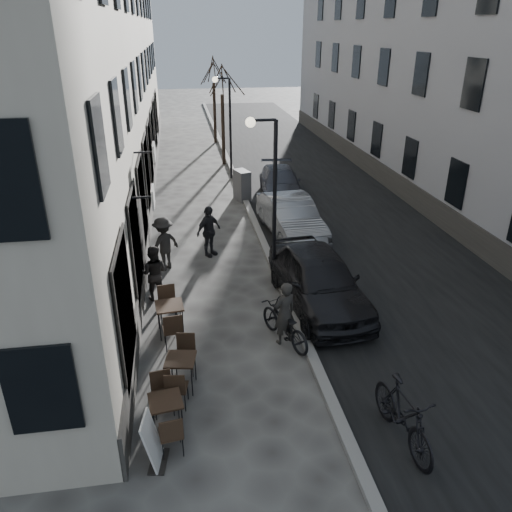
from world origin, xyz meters
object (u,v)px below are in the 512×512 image
object	(u,v)px
streetlamp_far	(227,117)
pedestrian_near	(154,273)
car_near	(318,279)
pedestrian_mid	(164,243)
bicycle	(284,324)
moped	(403,415)
tree_near	(222,80)
bistro_set_c	(170,316)
car_far	(280,182)
streetlamp_near	(269,185)
utility_cabinet	(242,185)
car_mid	(291,217)
tree_far	(213,71)
sign_board	(153,445)
bistro_set_b	(181,370)
pedestrian_far	(209,231)
bistro_set_a	(166,412)

from	to	relation	value
streetlamp_far	pedestrian_near	distance (m)	13.11
car_near	pedestrian_mid	bearing A→B (deg)	139.85
bicycle	car_near	size ratio (longest dim) A/B	0.41
moped	tree_near	bearing A→B (deg)	87.57
bistro_set_c	pedestrian_near	bearing A→B (deg)	96.79
car_far	streetlamp_far	bearing A→B (deg)	128.39
streetlamp_near	car_far	distance (m)	9.28
utility_cabinet	car_mid	xyz separation A→B (m)	(1.26, -4.64, 0.07)
streetlamp_far	bicycle	distance (m)	15.43
streetlamp_near	utility_cabinet	distance (m)	8.69
bicycle	car_near	bearing A→B (deg)	-150.93
tree_far	utility_cabinet	distance (m)	13.29
sign_board	car_far	distance (m)	16.26
car_far	pedestrian_near	bearing A→B (deg)	-115.55
utility_cabinet	car_far	xyz separation A→B (m)	(1.85, 0.36, -0.05)
pedestrian_mid	car_mid	size ratio (longest dim) A/B	0.39
streetlamp_far	bistro_set_c	size ratio (longest dim) A/B	2.93
tree_far	sign_board	bearing A→B (deg)	-96.93
car_mid	moped	bearing A→B (deg)	-96.23
tree_far	utility_cabinet	xyz separation A→B (m)	(0.20, -12.68, -3.98)
tree_far	moped	size ratio (longest dim) A/B	2.66
streetlamp_far	car_far	distance (m)	4.68
streetlamp_far	tree_near	distance (m)	3.36
sign_board	car_mid	world-z (taller)	car_mid
tree_far	streetlamp_near	bearing A→B (deg)	-90.20
bistro_set_b	bistro_set_c	distance (m)	2.24
pedestrian_mid	streetlamp_near	bearing A→B (deg)	115.09
tree_far	bicycle	xyz separation A→B (m)	(-0.23, -24.20, -4.15)
car_near	streetlamp_far	bearing A→B (deg)	90.10
pedestrian_far	pedestrian_near	bearing A→B (deg)	-162.71
moped	streetlamp_near	bearing A→B (deg)	95.52
bistro_set_a	car_mid	world-z (taller)	car_mid
tree_far	pedestrian_far	distance (m)	19.08
utility_cabinet	pedestrian_near	distance (m)	9.52
bistro_set_a	car_mid	bearing A→B (deg)	55.81
tree_near	pedestrian_mid	size ratio (longest dim) A/B	3.19
sign_board	car_far	size ratio (longest dim) A/B	0.24
tree_near	tree_far	xyz separation A→B (m)	(0.00, 6.00, 0.00)
pedestrian_near	car_near	world-z (taller)	pedestrian_near
streetlamp_near	sign_board	distance (m)	7.90
streetlamp_near	tree_near	world-z (taller)	tree_near
tree_far	bicycle	size ratio (longest dim) A/B	2.92
sign_board	bicycle	world-z (taller)	sign_board
bistro_set_b	utility_cabinet	size ratio (longest dim) A/B	1.18
pedestrian_far	bistro_set_b	bearing A→B (deg)	-139.40
tree_far	utility_cabinet	world-z (taller)	tree_far
pedestrian_mid	tree_near	bearing A→B (deg)	-142.32
pedestrian_near	moped	size ratio (longest dim) A/B	0.78
sign_board	moped	world-z (taller)	moped
car_mid	bistro_set_b	bearing A→B (deg)	-122.70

